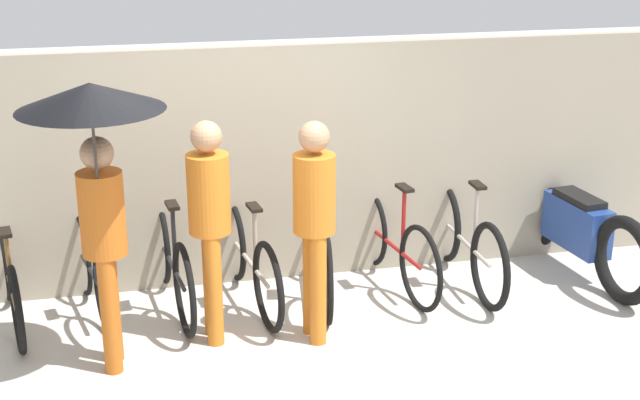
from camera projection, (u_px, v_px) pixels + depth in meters
ground_plane at (277, 379)px, 6.42m from camera, size 30.00×30.00×0.00m
back_wall at (239, 168)px, 7.72m from camera, size 12.92×0.12×2.11m
parked_bicycle_0 at (10, 282)px, 7.13m from camera, size 0.50×1.67×1.10m
parked_bicycle_1 at (92, 271)px, 7.26m from camera, size 0.53×1.66×1.08m
parked_bicycle_2 at (172, 262)px, 7.42m from camera, size 0.44×1.82×1.05m
parked_bicycle_3 at (249, 260)px, 7.50m from camera, size 0.44×1.79×1.05m
parked_bicycle_4 at (323, 252)px, 7.66m from camera, size 0.46×1.78×1.07m
parked_bicycle_5 at (393, 244)px, 7.82m from camera, size 0.45×1.76×1.03m
parked_bicycle_6 at (465, 241)px, 7.88m from camera, size 0.44×1.82×1.08m
pedestrian_leading at (96, 151)px, 5.97m from camera, size 0.98×0.98×2.15m
pedestrian_center at (210, 214)px, 6.66m from camera, size 0.32×0.32×1.76m
pedestrian_trailing at (314, 214)px, 6.68m from camera, size 0.32×0.32×1.75m
motorcycle at (576, 228)px, 8.08m from camera, size 0.58×2.14×0.95m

